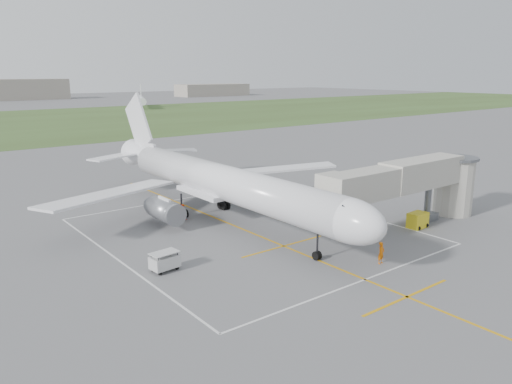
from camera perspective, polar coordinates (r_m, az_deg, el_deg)
ground at (r=55.63m, az=-3.57°, el=-3.43°), size 700.00×700.00×0.00m
apron_markings at (r=51.14m, az=0.11°, el=-4.94°), size 28.20×60.00×0.01m
airliner at (r=55.12m, az=-4.08°, el=1.12°), size 38.93×46.75×13.52m
jet_bridge at (r=56.00m, az=17.93°, el=1.06°), size 23.40×5.00×7.20m
gpu_unit at (r=56.04m, az=17.99°, el=-3.09°), size 2.28×1.67×1.65m
baggage_cart at (r=42.75m, az=-10.39°, el=-7.80°), size 2.48×1.64×1.63m
ramp_worker_nose at (r=44.87m, az=14.12°, el=-6.76°), size 0.76×0.55×1.95m
ramp_worker_wing at (r=56.65m, az=-8.39°, el=-2.29°), size 1.07×1.11×1.80m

